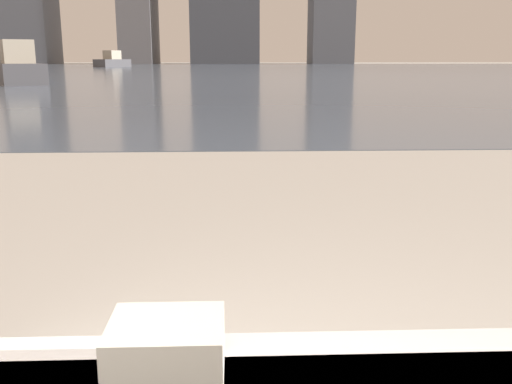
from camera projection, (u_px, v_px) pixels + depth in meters
The scene contains 4 objects.
towel_stack at pixel (167, 350), 1.14m from camera, with size 0.23×0.19×0.12m.
harbor_water at pixel (232, 69), 60.78m from camera, with size 180.00×110.00×0.01m.
harbor_boat_3 at pixel (18, 68), 26.09m from camera, with size 3.90×5.46×1.95m.
harbor_boat_4 at pixel (112, 61), 74.13m from camera, with size 4.11×5.87×2.09m.
Camera 1 is at (0.04, -0.23, 1.17)m, focal length 40.00 mm.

